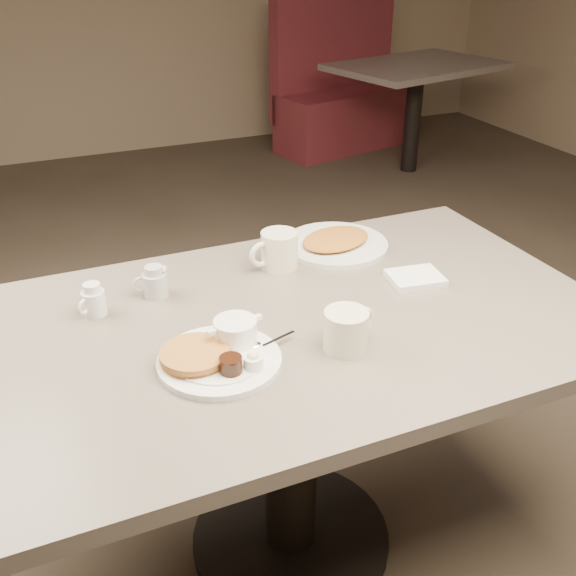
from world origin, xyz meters
name	(u,v)px	position (x,y,z in m)	size (l,w,h in m)	color
room	(292,21)	(0.00, 0.00, 1.40)	(7.04, 8.04, 2.84)	#4C3F33
diner_table	(291,377)	(0.00, 0.00, 0.58)	(1.50, 0.90, 0.75)	slate
main_plate	(219,352)	(-0.21, -0.10, 0.77)	(0.34, 0.30, 0.07)	white
coffee_mug_near	(347,329)	(0.06, -0.16, 0.80)	(0.15, 0.12, 0.09)	#EDE6CA
napkin	(415,278)	(0.37, 0.04, 0.76)	(0.15, 0.13, 0.02)	white
coffee_mug_far	(278,250)	(0.07, 0.26, 0.80)	(0.15, 0.11, 0.10)	white
creamer_left	(93,300)	(-0.42, 0.20, 0.79)	(0.08, 0.07, 0.08)	white
creamer_right	(154,283)	(-0.27, 0.23, 0.79)	(0.09, 0.08, 0.08)	#B7B7B4
hash_plate	(335,243)	(0.27, 0.31, 0.76)	(0.38, 0.38, 0.04)	silver
booth_back_right	(349,96)	(1.97, 3.38, 0.41)	(1.40, 1.55, 1.12)	maroon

